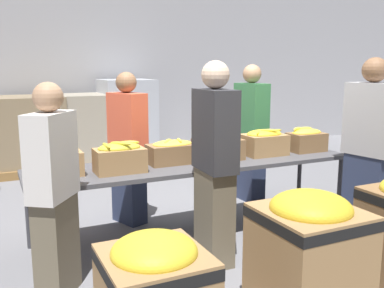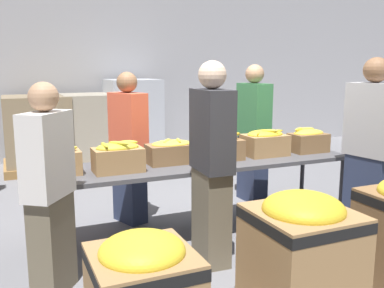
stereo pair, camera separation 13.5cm
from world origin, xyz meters
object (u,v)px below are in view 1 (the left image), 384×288
object	(u,v)px
banana_box_5	(306,140)
banana_box_3	(218,145)
banana_box_2	(172,151)
pallet_stack_2	(127,121)
volunteer_0	(215,165)
banana_box_0	(57,160)
volunteer_3	(369,151)
sorting_table	(197,166)
volunteer_4	(128,149)
donation_bin_1	(308,253)
volunteer_2	(54,193)
banana_box_4	(264,142)
volunteer_1	(251,134)
banana_box_1	(120,157)
pallet_stack_0	(31,135)
pallet_stack_1	(86,131)

from	to	relation	value
banana_box_5	banana_box_3	bearing A→B (deg)	178.04
banana_box_2	pallet_stack_2	xyz separation A→B (m)	(0.63, 3.62, -0.15)
banana_box_3	volunteer_0	world-z (taller)	volunteer_0
banana_box_0	banana_box_3	distance (m)	1.58
banana_box_2	pallet_stack_2	world-z (taller)	pallet_stack_2
banana_box_0	volunteer_0	distance (m)	1.38
banana_box_3	volunteer_3	xyz separation A→B (m)	(1.23, -0.81, -0.01)
banana_box_0	banana_box_5	bearing A→B (deg)	-1.68
banana_box_2	sorting_table	bearing A→B (deg)	-9.77
banana_box_2	volunteer_4	xyz separation A→B (m)	(-0.28, 0.57, -0.06)
banana_box_2	donation_bin_1	distance (m)	1.79
banana_box_0	pallet_stack_2	size ratio (longest dim) A/B	0.28
volunteer_2	donation_bin_1	world-z (taller)	volunteer_2
volunteer_2	sorting_table	bearing A→B (deg)	-30.91
volunteer_0	volunteer_4	world-z (taller)	volunteer_0
banana_box_4	volunteer_0	bearing A→B (deg)	-145.61
sorting_table	banana_box_2	distance (m)	0.30
banana_box_3	banana_box_4	size ratio (longest dim) A/B	1.01
sorting_table	volunteer_4	world-z (taller)	volunteer_4
volunteer_3	volunteer_4	size ratio (longest dim) A/B	1.09
sorting_table	volunteer_1	world-z (taller)	volunteer_1
banana_box_4	volunteer_1	bearing A→B (deg)	67.38
banana_box_5	volunteer_3	world-z (taller)	volunteer_3
donation_bin_1	banana_box_4	bearing A→B (deg)	64.61
volunteer_1	banana_box_1	bearing A→B (deg)	-69.76
volunteer_4	donation_bin_1	distance (m)	2.39
volunteer_2	volunteer_1	bearing A→B (deg)	-26.39
banana_box_5	sorting_table	bearing A→B (deg)	178.78
pallet_stack_0	banana_box_5	bearing A→B (deg)	-53.96
banana_box_2	volunteer_3	world-z (taller)	volunteer_3
banana_box_0	pallet_stack_2	distance (m)	4.00
banana_box_1	banana_box_2	bearing A→B (deg)	13.17
donation_bin_1	pallet_stack_1	size ratio (longest dim) A/B	0.73
banana_box_5	pallet_stack_0	bearing A→B (deg)	126.04
banana_box_2	banana_box_5	distance (m)	1.60
banana_box_4	volunteer_0	distance (m)	1.15
volunteer_1	donation_bin_1	size ratio (longest dim) A/B	1.92
banana_box_4	volunteer_2	distance (m)	2.36
donation_bin_1	pallet_stack_1	xyz separation A→B (m)	(-0.39, 5.25, 0.13)
banana_box_2	banana_box_4	xyz separation A→B (m)	(1.05, -0.04, 0.02)
banana_box_4	volunteer_3	bearing A→B (deg)	-50.07
pallet_stack_0	banana_box_0	bearing A→B (deg)	-91.15
banana_box_1	donation_bin_1	size ratio (longest dim) A/B	0.49
sorting_table	banana_box_3	bearing A→B (deg)	2.09
volunteer_2	banana_box_4	bearing A→B (deg)	-38.73
pallet_stack_2	banana_box_3	bearing A→B (deg)	-92.10
banana_box_2	banana_box_5	bearing A→B (deg)	-2.54
banana_box_1	banana_box_5	distance (m)	2.17
banana_box_4	pallet_stack_2	xyz separation A→B (m)	(-0.42, 3.66, -0.17)
pallet_stack_1	pallet_stack_2	bearing A→B (deg)	7.35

